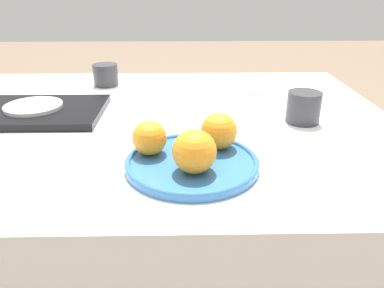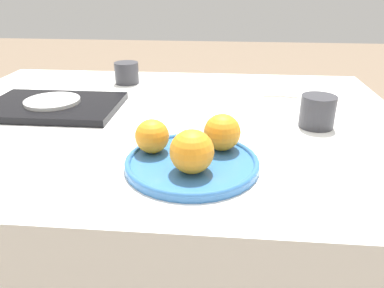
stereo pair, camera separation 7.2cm
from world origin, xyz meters
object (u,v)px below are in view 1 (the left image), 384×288
at_px(orange_1, 219,131).
at_px(cup_0, 106,75).
at_px(napkin, 258,88).
at_px(orange_2, 150,138).
at_px(fruit_platter, 192,163).
at_px(side_plate, 33,106).
at_px(serving_tray, 34,112).
at_px(orange_0, 194,151).
at_px(cup_1, 304,107).

bearing_deg(orange_1, cup_0, 121.98).
bearing_deg(napkin, orange_2, -121.46).
bearing_deg(fruit_platter, side_plate, 143.74).
bearing_deg(cup_0, fruit_platter, -64.93).
height_order(orange_2, napkin, orange_2).
bearing_deg(cup_0, napkin, -5.86).
distance_m(orange_2, serving_tray, 0.44).
height_order(side_plate, napkin, side_plate).
bearing_deg(fruit_platter, orange_1, 46.80).
bearing_deg(napkin, serving_tray, -159.56).
bearing_deg(cup_0, orange_2, -70.82).
distance_m(orange_0, orange_1, 0.12).
xyz_separation_m(orange_2, serving_tray, (-0.34, 0.27, -0.04)).
height_order(cup_0, cup_1, cup_1).
distance_m(orange_0, serving_tray, 0.55).
distance_m(fruit_platter, side_plate, 0.52).
bearing_deg(orange_1, fruit_platter, -133.20).
distance_m(fruit_platter, cup_0, 0.67).
relative_size(orange_0, serving_tray, 0.22).
height_order(orange_1, side_plate, orange_1).
xyz_separation_m(orange_2, napkin, (0.32, 0.52, -0.04)).
height_order(orange_2, cup_0, orange_2).
xyz_separation_m(serving_tray, napkin, (0.65, 0.24, -0.01)).
distance_m(orange_0, cup_1, 0.40).
relative_size(orange_2, cup_1, 0.82).
distance_m(fruit_platter, orange_1, 0.09).
bearing_deg(cup_1, side_plate, 174.80).
relative_size(fruit_platter, napkin, 1.91).
height_order(fruit_platter, serving_tray, same).
relative_size(orange_2, side_plate, 0.46).
bearing_deg(orange_0, serving_tray, 140.39).
bearing_deg(napkin, orange_0, -111.00).
height_order(orange_1, cup_1, orange_1).
relative_size(orange_1, orange_2, 1.09).
distance_m(orange_2, side_plate, 0.43).
bearing_deg(serving_tray, napkin, 20.44).
relative_size(cup_1, napkin, 0.62).
height_order(orange_0, napkin, orange_0).
relative_size(orange_1, cup_0, 0.92).
bearing_deg(side_plate, napkin, 20.44).
relative_size(orange_1, side_plate, 0.50).
bearing_deg(orange_1, orange_0, -117.35).
xyz_separation_m(side_plate, cup_0, (0.14, 0.30, 0.01)).
xyz_separation_m(orange_2, cup_1, (0.37, 0.21, -0.01)).
relative_size(serving_tray, cup_1, 4.29).
bearing_deg(cup_1, orange_2, -150.74).
relative_size(serving_tray, side_plate, 2.42).
bearing_deg(orange_1, serving_tray, 152.55).
bearing_deg(orange_2, fruit_platter, -22.33).
xyz_separation_m(serving_tray, cup_0, (0.14, 0.30, 0.03)).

